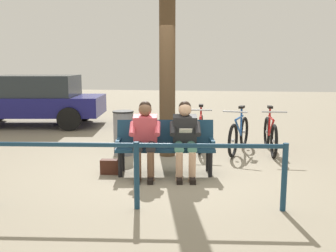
% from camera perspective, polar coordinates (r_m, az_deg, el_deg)
% --- Properties ---
extents(ground_plane, '(40.00, 40.00, 0.00)m').
position_cam_1_polar(ground_plane, '(6.20, -0.19, -7.42)').
color(ground_plane, gray).
extents(bench, '(1.65, 0.71, 0.87)m').
position_cam_1_polar(bench, '(6.22, -0.41, -2.53)').
color(bench, navy).
rests_on(bench, ground).
extents(person_reading, '(0.53, 0.81, 1.20)m').
position_cam_1_polar(person_reading, '(6.04, 2.59, -1.38)').
color(person_reading, '#262628').
rests_on(person_reading, ground).
extents(person_companion, '(0.53, 0.81, 1.20)m').
position_cam_1_polar(person_companion, '(6.04, -3.49, -1.38)').
color(person_companion, '#D84C59').
rests_on(person_companion, ground).
extents(handbag, '(0.31, 0.17, 0.24)m').
position_cam_1_polar(handbag, '(6.31, -8.78, -6.10)').
color(handbag, '#3F1E14').
rests_on(handbag, ground).
extents(tree_trunk, '(0.31, 0.31, 3.80)m').
position_cam_1_polar(tree_trunk, '(7.30, -0.11, 10.23)').
color(tree_trunk, '#4C3823').
rests_on(tree_trunk, ground).
extents(litter_bin, '(0.41, 0.41, 0.88)m').
position_cam_1_polar(litter_bin, '(7.53, -6.74, -1.03)').
color(litter_bin, slate).
rests_on(litter_bin, ground).
extents(bicycle_black, '(0.48, 1.68, 0.94)m').
position_cam_1_polar(bicycle_black, '(7.99, 15.19, -1.29)').
color(bicycle_black, black).
rests_on(bicycle_black, ground).
extents(bicycle_green, '(0.58, 1.64, 0.94)m').
position_cam_1_polar(bicycle_green, '(7.86, 10.67, -1.29)').
color(bicycle_green, black).
rests_on(bicycle_green, ground).
extents(bicycle_orange, '(0.48, 1.68, 0.94)m').
position_cam_1_polar(bicycle_orange, '(8.06, 4.93, -0.91)').
color(bicycle_orange, black).
rests_on(bicycle_orange, ground).
extents(railing_fence, '(3.66, 0.47, 0.85)m').
position_cam_1_polar(railing_fence, '(4.66, -4.79, -5.33)').
color(railing_fence, navy).
rests_on(railing_fence, ground).
extents(parked_car, '(4.43, 2.52, 1.47)m').
position_cam_1_polar(parked_car, '(11.76, -19.86, 3.82)').
color(parked_car, navy).
rests_on(parked_car, ground).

